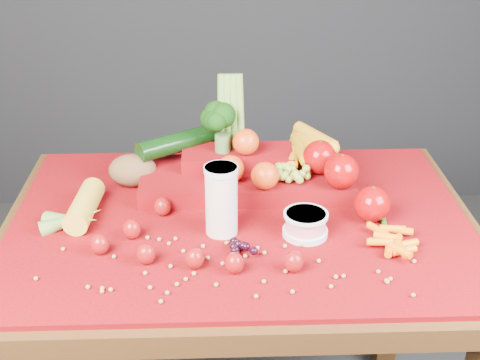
{
  "coord_description": "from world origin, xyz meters",
  "views": [
    {
      "loc": [
        -0.05,
        -1.34,
        1.53
      ],
      "look_at": [
        0.0,
        0.02,
        0.85
      ],
      "focal_mm": 50.0,
      "sensor_mm": 36.0,
      "label": 1
    }
  ],
  "objects_px": {
    "table": "(240,257)",
    "milk_glass": "(221,198)",
    "produce_mound": "(259,166)",
    "yogurt_bowl": "(305,223)"
  },
  "relations": [
    {
      "from": "table",
      "to": "yogurt_bowl",
      "type": "distance_m",
      "value": 0.21
    },
    {
      "from": "table",
      "to": "milk_glass",
      "type": "height_order",
      "value": "milk_glass"
    },
    {
      "from": "table",
      "to": "milk_glass",
      "type": "relative_size",
      "value": 6.84
    },
    {
      "from": "yogurt_bowl",
      "to": "produce_mound",
      "type": "xyz_separation_m",
      "value": [
        -0.09,
        0.23,
        0.03
      ]
    },
    {
      "from": "milk_glass",
      "to": "produce_mound",
      "type": "height_order",
      "value": "produce_mound"
    },
    {
      "from": "table",
      "to": "yogurt_bowl",
      "type": "height_order",
      "value": "yogurt_bowl"
    },
    {
      "from": "milk_glass",
      "to": "yogurt_bowl",
      "type": "distance_m",
      "value": 0.19
    },
    {
      "from": "milk_glass",
      "to": "produce_mound",
      "type": "bearing_deg",
      "value": 66.09
    },
    {
      "from": "milk_glass",
      "to": "yogurt_bowl",
      "type": "height_order",
      "value": "milk_glass"
    },
    {
      "from": "table",
      "to": "milk_glass",
      "type": "bearing_deg",
      "value": -125.55
    }
  ]
}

